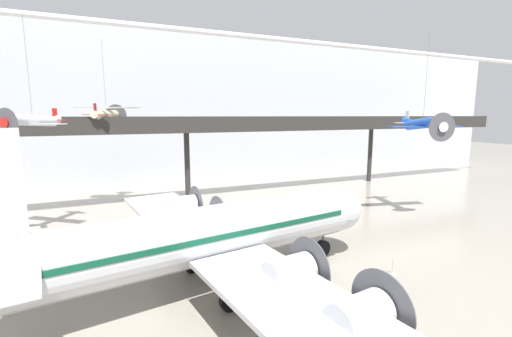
{
  "coord_description": "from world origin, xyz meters",
  "views": [
    {
      "loc": [
        -9.41,
        -14.87,
        10.84
      ],
      "look_at": [
        0.49,
        7.74,
        7.0
      ],
      "focal_mm": 24.0,
      "sensor_mm": 36.0,
      "label": 1
    }
  ],
  "objects_px": {
    "suspended_plane_cream_biplane": "(106,114)",
    "info_sign_pedestal": "(354,310)",
    "suspended_plane_silver_racer": "(33,121)",
    "stanchion_barrier": "(393,269)",
    "airliner_silver_main": "(203,236)",
    "suspended_plane_blue_trainer": "(423,124)"
  },
  "relations": [
    {
      "from": "suspended_plane_cream_biplane",
      "to": "stanchion_barrier",
      "type": "xyz_separation_m",
      "value": [
        17.36,
        -26.86,
        -10.64
      ]
    },
    {
      "from": "stanchion_barrier",
      "to": "suspended_plane_cream_biplane",
      "type": "bearing_deg",
      "value": 122.88
    },
    {
      "from": "suspended_plane_cream_biplane",
      "to": "info_sign_pedestal",
      "type": "relative_size",
      "value": 7.87
    },
    {
      "from": "airliner_silver_main",
      "to": "info_sign_pedestal",
      "type": "height_order",
      "value": "airliner_silver_main"
    },
    {
      "from": "suspended_plane_cream_biplane",
      "to": "suspended_plane_blue_trainer",
      "type": "bearing_deg",
      "value": -94.26
    },
    {
      "from": "suspended_plane_silver_racer",
      "to": "info_sign_pedestal",
      "type": "relative_size",
      "value": 8.27
    },
    {
      "from": "suspended_plane_cream_biplane",
      "to": "info_sign_pedestal",
      "type": "distance_m",
      "value": 33.77
    },
    {
      "from": "suspended_plane_silver_racer",
      "to": "stanchion_barrier",
      "type": "bearing_deg",
      "value": 88.84
    },
    {
      "from": "airliner_silver_main",
      "to": "stanchion_barrier",
      "type": "xyz_separation_m",
      "value": [
        12.53,
        -2.94,
        -3.25
      ]
    },
    {
      "from": "suspended_plane_silver_racer",
      "to": "stanchion_barrier",
      "type": "height_order",
      "value": "suspended_plane_silver_racer"
    },
    {
      "from": "airliner_silver_main",
      "to": "suspended_plane_cream_biplane",
      "type": "xyz_separation_m",
      "value": [
        -4.83,
        23.92,
        7.39
      ]
    },
    {
      "from": "airliner_silver_main",
      "to": "info_sign_pedestal",
      "type": "distance_m",
      "value": 9.52
    },
    {
      "from": "suspended_plane_cream_biplane",
      "to": "suspended_plane_blue_trainer",
      "type": "height_order",
      "value": "suspended_plane_cream_biplane"
    },
    {
      "from": "suspended_plane_silver_racer",
      "to": "suspended_plane_blue_trainer",
      "type": "relative_size",
      "value": 0.93
    },
    {
      "from": "airliner_silver_main",
      "to": "info_sign_pedestal",
      "type": "xyz_separation_m",
      "value": [
        6.66,
        -6.05,
        -3.11
      ]
    },
    {
      "from": "info_sign_pedestal",
      "to": "stanchion_barrier",
      "type": "bearing_deg",
      "value": 30.15
    },
    {
      "from": "airliner_silver_main",
      "to": "suspended_plane_silver_racer",
      "type": "bearing_deg",
      "value": 115.4
    },
    {
      "from": "info_sign_pedestal",
      "to": "suspended_plane_cream_biplane",
      "type": "bearing_deg",
      "value": 113.2
    },
    {
      "from": "suspended_plane_blue_trainer",
      "to": "info_sign_pedestal",
      "type": "distance_m",
      "value": 25.58
    },
    {
      "from": "suspended_plane_cream_biplane",
      "to": "info_sign_pedestal",
      "type": "bearing_deg",
      "value": -135.13
    },
    {
      "from": "airliner_silver_main",
      "to": "info_sign_pedestal",
      "type": "bearing_deg",
      "value": -50.86
    },
    {
      "from": "suspended_plane_silver_racer",
      "to": "suspended_plane_blue_trainer",
      "type": "height_order",
      "value": "suspended_plane_silver_racer"
    }
  ]
}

